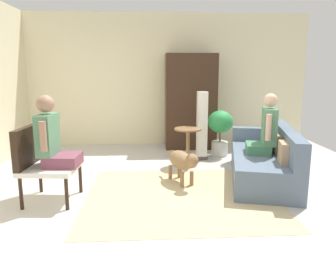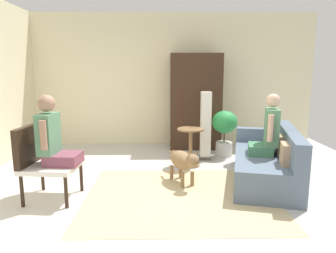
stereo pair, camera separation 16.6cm
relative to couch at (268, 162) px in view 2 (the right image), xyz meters
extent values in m
plane|color=beige|center=(-1.46, -0.39, -0.29)|extent=(6.95, 6.95, 0.00)
cube|color=beige|center=(-1.46, 2.49, 1.14)|extent=(6.39, 0.12, 2.85)
cube|color=#C6B284|center=(-1.35, -0.57, -0.28)|extent=(2.47, 2.12, 0.01)
cube|color=slate|center=(-0.06, -0.02, -0.08)|extent=(1.29, 2.04, 0.42)
cube|color=slate|center=(0.27, -0.10, 0.32)|extent=(0.63, 1.87, 0.37)
cube|color=slate|center=(0.14, 0.81, 0.24)|extent=(0.88, 0.38, 0.23)
cube|color=tan|center=(0.03, -0.52, 0.27)|extent=(0.17, 0.33, 0.28)
cube|color=tan|center=(0.15, -0.02, 0.27)|extent=(0.16, 0.30, 0.28)
cylinder|color=black|center=(-2.69, -0.35, -0.09)|extent=(0.04, 0.04, 0.40)
cylinder|color=black|center=(-2.73, -0.89, -0.09)|extent=(0.04, 0.04, 0.40)
cylinder|color=black|center=(-3.23, -0.31, -0.09)|extent=(0.04, 0.04, 0.40)
cylinder|color=black|center=(-3.27, -0.85, -0.09)|extent=(0.04, 0.04, 0.40)
cube|color=white|center=(-2.98, -0.60, 0.14)|extent=(0.69, 0.69, 0.06)
cube|color=black|center=(-3.26, -0.58, 0.42)|extent=(0.13, 0.65, 0.49)
cube|color=#417D59|center=(-0.13, 0.00, 0.20)|extent=(0.43, 0.48, 0.14)
cube|color=#598C66|center=(0.01, -0.03, 0.54)|extent=(0.27, 0.44, 0.53)
sphere|color=#DDB293|center=(0.01, -0.03, 0.92)|extent=(0.20, 0.20, 0.20)
cylinder|color=#DDB293|center=(-0.09, -0.26, 0.56)|extent=(0.08, 0.08, 0.37)
cylinder|color=#DDB293|center=(0.03, 0.21, 0.56)|extent=(0.08, 0.08, 0.37)
cube|color=#7E4054|center=(-2.83, -0.62, 0.24)|extent=(0.44, 0.40, 0.14)
cube|color=#598C66|center=(-3.00, -0.60, 0.57)|extent=(0.21, 0.38, 0.51)
sphere|color=#A57A60|center=(-3.00, -0.60, 0.95)|extent=(0.21, 0.21, 0.21)
cylinder|color=#A57A60|center=(-2.94, -0.38, 0.59)|extent=(0.08, 0.08, 0.36)
cylinder|color=#A57A60|center=(-2.98, -0.83, 0.59)|extent=(0.08, 0.08, 0.36)
cylinder|color=olive|center=(-1.09, 0.75, 0.36)|extent=(0.47, 0.47, 0.02)
cylinder|color=olive|center=(-1.09, 0.75, 0.03)|extent=(0.06, 0.06, 0.64)
cylinder|color=olive|center=(-1.09, 0.75, -0.27)|extent=(0.32, 0.32, 0.03)
ellipsoid|color=olive|center=(-1.29, -0.06, 0.06)|extent=(0.45, 0.59, 0.26)
sphere|color=olive|center=(-1.17, -0.35, 0.13)|extent=(0.18, 0.18, 0.18)
cone|color=olive|center=(-1.13, -0.34, 0.23)|extent=(0.06, 0.06, 0.06)
cone|color=olive|center=(-1.21, -0.37, 0.23)|extent=(0.06, 0.06, 0.06)
cylinder|color=olive|center=(-1.43, 0.27, 0.10)|extent=(0.10, 0.18, 0.10)
cylinder|color=olive|center=(-1.15, -0.20, -0.18)|extent=(0.06, 0.06, 0.21)
cylinder|color=olive|center=(-1.30, -0.26, -0.18)|extent=(0.06, 0.06, 0.21)
cylinder|color=olive|center=(-1.29, 0.15, -0.18)|extent=(0.06, 0.06, 0.21)
cylinder|color=olive|center=(-1.44, 0.09, -0.18)|extent=(0.06, 0.06, 0.21)
cylinder|color=beige|center=(-0.39, 1.38, -0.15)|extent=(0.32, 0.32, 0.28)
cylinder|color=brown|center=(-0.39, 1.38, 0.09)|extent=(0.03, 0.03, 0.20)
ellipsoid|color=green|center=(-0.39, 1.38, 0.38)|extent=(0.48, 0.48, 0.43)
cube|color=#4C4742|center=(-0.78, 1.16, -0.26)|extent=(0.20, 0.20, 0.06)
cube|color=white|center=(-0.78, 1.16, 0.37)|extent=(0.18, 0.18, 1.20)
cube|color=#382316|center=(-0.88, 2.08, 0.70)|extent=(1.05, 0.56, 1.97)
camera|label=1|loc=(-1.74, -4.41, 1.34)|focal=33.16mm
camera|label=2|loc=(-1.58, -4.42, 1.34)|focal=33.16mm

